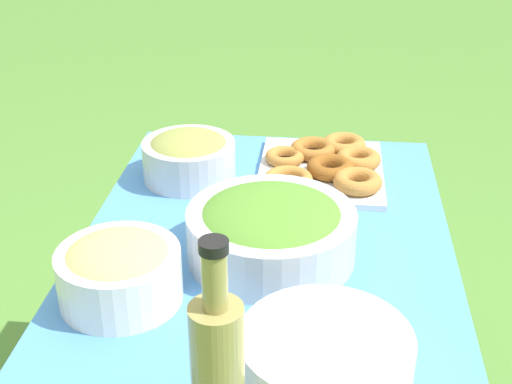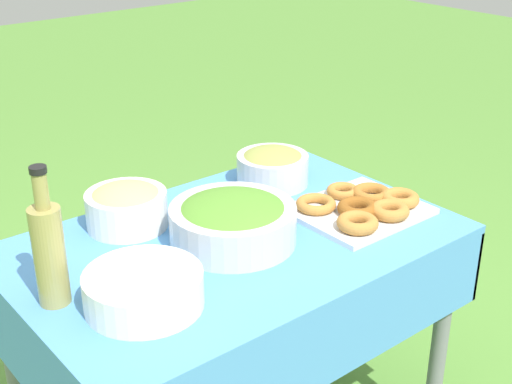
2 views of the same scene
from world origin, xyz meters
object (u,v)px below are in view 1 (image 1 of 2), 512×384
Objects in this scene: plate_stack at (325,357)px; olive_bowl at (189,156)px; pasta_bowl at (119,270)px; olive_oil_bottle at (218,372)px; donut_platter at (326,166)px; salad_bowl at (271,229)px.

olive_bowl is at bearing -153.02° from plate_stack.
pasta_bowl is 0.67× the size of olive_oil_bottle.
donut_platter is (-0.56, 0.36, -0.04)m from pasta_bowl.
pasta_bowl is at bearing -144.34° from olive_oil_bottle.
salad_bowl is 1.49× the size of pasta_bowl.
plate_stack is at bearing 65.38° from pasta_bowl.
donut_platter is at bearing 147.11° from pasta_bowl.
pasta_bowl is at bearing -56.76° from salad_bowl.
donut_platter is 0.90m from olive_oil_bottle.
olive_bowl reaches higher than plate_stack.
pasta_bowl is at bearing -3.56° from olive_bowl.
olive_bowl is (0.06, -0.33, 0.04)m from donut_platter.
salad_bowl is at bearing 176.64° from olive_oil_bottle.
olive_bowl is at bearing -166.37° from olive_oil_bottle.
salad_bowl reaches higher than olive_bowl.
salad_bowl is 0.31m from pasta_bowl.
olive_oil_bottle is at bearing -43.59° from plate_stack.
donut_platter is at bearing 165.38° from salad_bowl.
pasta_bowl is 0.67m from donut_platter.
donut_platter is 1.07× the size of olive_oil_bottle.
olive_oil_bottle is (0.49, -0.03, 0.07)m from salad_bowl.
pasta_bowl is 0.63× the size of donut_platter.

